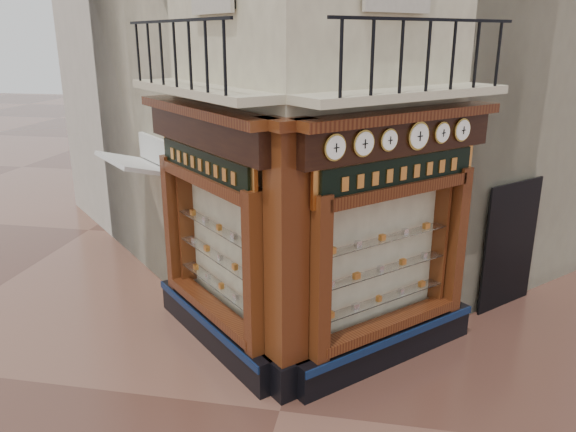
% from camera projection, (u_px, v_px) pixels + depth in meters
% --- Properties ---
extents(ground, '(80.00, 80.00, 0.00)m').
position_uv_depth(ground, '(280.00, 411.00, 7.77)').
color(ground, '#502F25').
rests_on(ground, ground).
extents(neighbour_left, '(11.31, 11.31, 11.00)m').
position_uv_depth(neighbour_left, '(251.00, 14.00, 14.60)').
color(neighbour_left, beige).
rests_on(neighbour_left, ground).
extents(neighbour_right, '(11.31, 11.31, 11.00)m').
position_uv_depth(neighbour_right, '(447.00, 13.00, 13.73)').
color(neighbour_right, beige).
rests_on(neighbour_right, ground).
extents(shopfront_left, '(2.86, 2.86, 3.98)m').
position_uv_depth(shopfront_left, '(212.00, 233.00, 8.88)').
color(shopfront_left, black).
rests_on(shopfront_left, ground).
extents(shopfront_right, '(2.86, 2.86, 3.98)m').
position_uv_depth(shopfront_right, '(392.00, 245.00, 8.39)').
color(shopfront_right, black).
rests_on(shopfront_right, ground).
extents(corner_pilaster, '(0.85, 0.85, 3.98)m').
position_uv_depth(corner_pilaster, '(286.00, 267.00, 7.64)').
color(corner_pilaster, black).
rests_on(corner_pilaster, ground).
extents(balcony, '(5.94, 2.97, 1.03)m').
position_uv_depth(balcony, '(299.00, 91.00, 7.87)').
color(balcony, beige).
rests_on(balcony, ground).
extents(clock_a, '(0.28, 0.28, 0.35)m').
position_uv_depth(clock_a, '(335.00, 147.00, 7.03)').
color(clock_a, '#AD9139').
rests_on(clock_a, ground).
extents(clock_b, '(0.29, 0.29, 0.36)m').
position_uv_depth(clock_b, '(363.00, 143.00, 7.29)').
color(clock_b, '#AD9139').
rests_on(clock_b, ground).
extents(clock_c, '(0.26, 0.26, 0.31)m').
position_uv_depth(clock_c, '(389.00, 140.00, 7.54)').
color(clock_c, '#AD9139').
rests_on(clock_c, ground).
extents(clock_d, '(0.32, 0.32, 0.41)m').
position_uv_depth(clock_d, '(418.00, 136.00, 7.84)').
color(clock_d, '#AD9139').
rests_on(clock_d, ground).
extents(clock_e, '(0.26, 0.26, 0.32)m').
position_uv_depth(clock_e, '(442.00, 133.00, 8.11)').
color(clock_e, '#AD9139').
rests_on(clock_e, ground).
extents(clock_f, '(0.28, 0.28, 0.35)m').
position_uv_depth(clock_f, '(462.00, 130.00, 8.34)').
color(clock_f, '#AD9139').
rests_on(clock_f, ground).
extents(awning, '(1.93, 1.93, 0.35)m').
position_uv_depth(awning, '(146.00, 293.00, 11.34)').
color(awning, silver).
rests_on(awning, ground).
extents(signboard_left, '(2.16, 2.16, 0.58)m').
position_uv_depth(signboard_left, '(204.00, 164.00, 8.49)').
color(signboard_left, '#E49643').
rests_on(signboard_left, ground).
extents(signboard_right, '(2.25, 2.25, 0.60)m').
position_uv_depth(signboard_right, '(400.00, 172.00, 7.98)').
color(signboard_right, '#E49643').
rests_on(signboard_right, ground).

